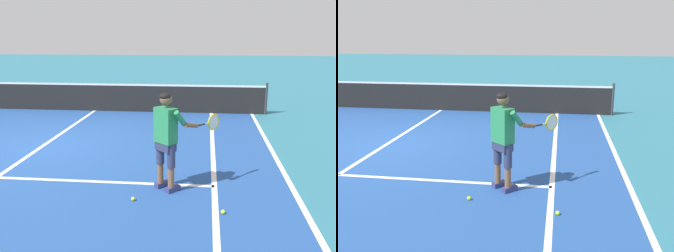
{
  "view_description": "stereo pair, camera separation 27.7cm",
  "coord_description": "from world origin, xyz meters",
  "views": [
    {
      "loc": [
        3.93,
        -8.37,
        2.66
      ],
      "look_at": [
        3.26,
        -1.9,
        1.05
      ],
      "focal_mm": 40.0,
      "sensor_mm": 36.0,
      "label": 1
    },
    {
      "loc": [
        4.21,
        -8.34,
        2.66
      ],
      "look_at": [
        3.26,
        -1.9,
        1.05
      ],
      "focal_mm": 40.0,
      "sensor_mm": 36.0,
      "label": 2
    }
  ],
  "objects": [
    {
      "name": "tennis_ball_by_baseline",
      "position": [
        2.78,
        -2.81,
        0.03
      ],
      "size": [
        0.07,
        0.07,
        0.07
      ],
      "primitive_type": "sphere",
      "color": "#CCE02D",
      "rests_on": "ground"
    },
    {
      "name": "line_singles_right",
      "position": [
        4.12,
        -0.81,
        0.0
      ],
      "size": [
        0.1,
        10.26,
        0.01
      ],
      "primitive_type": "cube",
      "color": "white",
      "rests_on": "ground"
    },
    {
      "name": "court_inner_surface",
      "position": [
        0.0,
        -0.81,
        0.0
      ],
      "size": [
        10.98,
        10.66,
        0.0
      ],
      "primitive_type": "cube",
      "color": "#234C93",
      "rests_on": "ground"
    },
    {
      "name": "line_doubles_right",
      "position": [
        5.49,
        -0.81,
        0.0
      ],
      "size": [
        0.1,
        10.26,
        0.01
      ],
      "primitive_type": "cube",
      "color": "white",
      "rests_on": "ground"
    },
    {
      "name": "line_centre_service",
      "position": [
        0.0,
        1.12,
        0.0
      ],
      "size": [
        0.1,
        6.4,
        0.01
      ],
      "primitive_type": "cube",
      "color": "white",
      "rests_on": "ground"
    },
    {
      "name": "ground_plane",
      "position": [
        0.0,
        0.0,
        0.0
      ],
      "size": [
        80.0,
        80.0,
        0.0
      ],
      "primitive_type": "plane",
      "color": "teal"
    },
    {
      "name": "tennis_player",
      "position": [
        3.29,
        -2.28,
        0.99
      ],
      "size": [
        1.14,
        0.78,
        1.71
      ],
      "color": "navy",
      "rests_on": "ground"
    },
    {
      "name": "tennis_ball_near_feet",
      "position": [
        4.23,
        -3.13,
        0.03
      ],
      "size": [
        0.07,
        0.07,
        0.07
      ],
      "primitive_type": "sphere",
      "color": "#CCE02D",
      "rests_on": "ground"
    },
    {
      "name": "tennis_net",
      "position": [
        0.0,
        4.32,
        0.5
      ],
      "size": [
        11.96,
        0.08,
        1.07
      ],
      "color": "#333338",
      "rests_on": "ground"
    }
  ]
}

